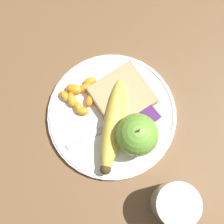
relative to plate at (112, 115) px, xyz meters
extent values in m
plane|color=brown|center=(0.00, 0.00, -0.01)|extent=(3.00, 3.00, 0.00)
cylinder|color=white|center=(0.00, 0.00, 0.00)|extent=(0.27, 0.27, 0.01)
torus|color=white|center=(0.00, 0.00, 0.00)|extent=(0.26, 0.26, 0.01)
cylinder|color=silver|center=(-0.02, -0.21, 0.04)|extent=(0.08, 0.08, 0.09)
cylinder|color=#F4A81E|center=(-0.02, -0.21, 0.03)|extent=(0.07, 0.07, 0.07)
sphere|color=#72B23D|center=(0.01, -0.07, 0.05)|extent=(0.08, 0.08, 0.08)
cylinder|color=brown|center=(0.01, -0.07, 0.09)|extent=(0.00, 0.00, 0.01)
ellipsoid|color=#E0CC4C|center=(-0.01, -0.02, 0.02)|extent=(0.17, 0.16, 0.04)
sphere|color=#473319|center=(-0.08, -0.08, 0.02)|extent=(0.02, 0.02, 0.02)
cube|color=olive|center=(0.04, 0.02, 0.02)|extent=(0.12, 0.11, 0.02)
cube|color=tan|center=(0.04, 0.02, 0.02)|extent=(0.11, 0.11, 0.02)
cube|color=#B2B2B7|center=(-0.06, -0.01, 0.01)|extent=(0.12, 0.03, 0.00)
cube|color=#B2B2B7|center=(0.03, -0.03, 0.01)|extent=(0.05, 0.04, 0.00)
cube|color=silver|center=(0.05, -0.05, 0.01)|extent=(0.04, 0.04, 0.02)
cube|color=#4C1E60|center=(0.05, -0.05, 0.02)|extent=(0.05, 0.04, 0.00)
ellipsoid|color=orange|center=(-0.05, 0.08, 0.01)|extent=(0.03, 0.04, 0.02)
ellipsoid|color=orange|center=(-0.01, 0.08, 0.01)|extent=(0.04, 0.03, 0.02)
ellipsoid|color=orange|center=(-0.05, 0.09, 0.01)|extent=(0.02, 0.03, 0.02)
ellipsoid|color=orange|center=(-0.04, 0.04, 0.01)|extent=(0.03, 0.03, 0.02)
ellipsoid|color=orange|center=(-0.03, 0.09, 0.01)|extent=(0.04, 0.04, 0.02)
ellipsoid|color=orange|center=(-0.02, 0.05, 0.01)|extent=(0.04, 0.03, 0.02)
ellipsoid|color=orange|center=(0.01, 0.05, 0.01)|extent=(0.03, 0.03, 0.01)
ellipsoid|color=orange|center=(0.01, 0.08, 0.01)|extent=(0.03, 0.03, 0.02)
ellipsoid|color=orange|center=(-0.05, 0.05, 0.01)|extent=(0.02, 0.03, 0.01)
camera|label=1|loc=(-0.09, -0.12, 0.63)|focal=50.00mm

